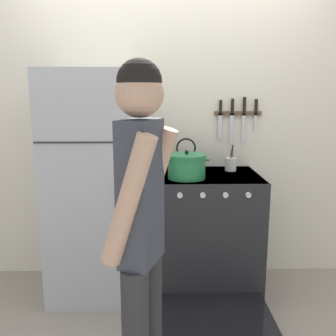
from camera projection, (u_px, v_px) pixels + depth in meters
ground_plane at (168, 270)px, 3.28m from camera, size 14.00×14.00×0.00m
wall_back at (167, 124)px, 3.06m from camera, size 10.00×0.06×2.55m
refrigerator at (95, 186)px, 2.79m from camera, size 0.66×0.67×1.68m
stove_range at (208, 235)px, 2.85m from camera, size 0.76×1.37×0.93m
dutch_oven_pot at (187, 166)px, 2.65m from camera, size 0.32×0.28×0.20m
tea_kettle at (186, 161)px, 2.90m from camera, size 0.25×0.20×0.26m
utensil_jar at (231, 163)px, 2.91m from camera, size 0.09×0.09×0.25m
person at (141, 232)px, 1.58m from camera, size 0.34×0.39×1.66m
wall_knife_strip at (238, 113)px, 3.00m from camera, size 0.38×0.03×0.36m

